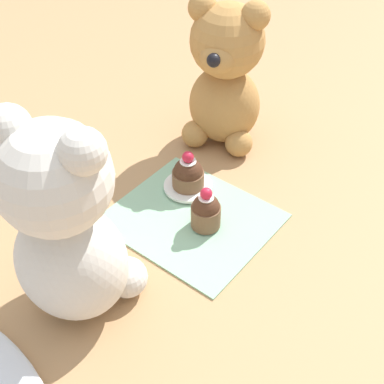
# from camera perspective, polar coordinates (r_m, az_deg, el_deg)

# --- Properties ---
(ground_plane) EXTENTS (4.00, 4.00, 0.00)m
(ground_plane) POSITION_cam_1_polar(r_m,az_deg,el_deg) (0.81, 0.00, -2.97)
(ground_plane) COLOR tan
(knitted_placemat) EXTENTS (0.23, 0.20, 0.01)m
(knitted_placemat) POSITION_cam_1_polar(r_m,az_deg,el_deg) (0.81, 0.00, -2.82)
(knitted_placemat) COLOR #8EBC99
(knitted_placemat) RESTS_ON ground_plane
(teddy_bear_cream) EXTENTS (0.16, 0.16, 0.28)m
(teddy_bear_cream) POSITION_cam_1_polar(r_m,az_deg,el_deg) (0.62, -13.23, -3.47)
(teddy_bear_cream) COLOR silver
(teddy_bear_cream) RESTS_ON ground_plane
(teddy_bear_tan) EXTENTS (0.15, 0.15, 0.26)m
(teddy_bear_tan) POSITION_cam_1_polar(r_m,az_deg,el_deg) (0.90, 3.55, 12.35)
(teddy_bear_tan) COLOR #B78447
(teddy_bear_tan) RESTS_ON ground_plane
(cupcake_near_cream_bear) EXTENTS (0.04, 0.04, 0.07)m
(cupcake_near_cream_bear) POSITION_cam_1_polar(r_m,az_deg,el_deg) (0.77, 1.38, -2.12)
(cupcake_near_cream_bear) COLOR brown
(cupcake_near_cream_bear) RESTS_ON knitted_placemat
(saucer_plate) EXTENTS (0.08, 0.08, 0.01)m
(saucer_plate) POSITION_cam_1_polar(r_m,az_deg,el_deg) (0.85, -0.41, 0.64)
(saucer_plate) COLOR white
(saucer_plate) RESTS_ON knitted_placemat
(cupcake_near_tan_bear) EXTENTS (0.05, 0.05, 0.07)m
(cupcake_near_tan_bear) POSITION_cam_1_polar(r_m,az_deg,el_deg) (0.84, -0.42, 1.93)
(cupcake_near_tan_bear) COLOR brown
(cupcake_near_tan_bear) RESTS_ON saucer_plate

